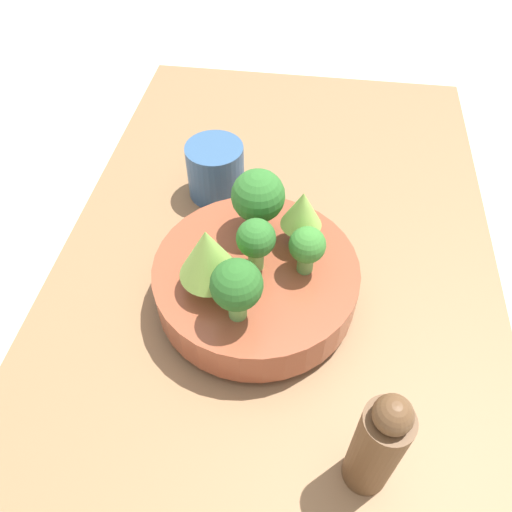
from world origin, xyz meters
name	(u,v)px	position (x,y,z in m)	size (l,w,h in m)	color
ground_plane	(272,296)	(0.00, 0.00, 0.00)	(6.00, 6.00, 0.00)	beige
table	(273,289)	(0.00, 0.00, 0.02)	(1.11, 0.63, 0.04)	olive
bowl	(256,281)	(0.03, -0.02, 0.08)	(0.26, 0.26, 0.07)	brown
broccoli_floret_back	(307,247)	(0.03, 0.04, 0.15)	(0.04, 0.04, 0.07)	#609347
broccoli_floret_right	(237,286)	(0.11, -0.03, 0.16)	(0.06, 0.06, 0.09)	#6BA34C
broccoli_floret_left	(258,198)	(-0.03, -0.03, 0.16)	(0.07, 0.07, 0.09)	#609347
broccoli_floret_center	(256,240)	(0.03, -0.02, 0.15)	(0.05, 0.05, 0.08)	#7AB256
romanesco_piece_near	(208,254)	(0.07, -0.07, 0.16)	(0.07, 0.07, 0.10)	#609347
romanesco_piece_far	(302,212)	(-0.01, 0.03, 0.16)	(0.05, 0.05, 0.09)	#7AB256
cup	(216,170)	(-0.17, -0.11, 0.08)	(0.09, 0.09, 0.09)	#33567F
pepper_mill	(378,445)	(0.24, 0.13, 0.11)	(0.05, 0.05, 0.17)	brown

